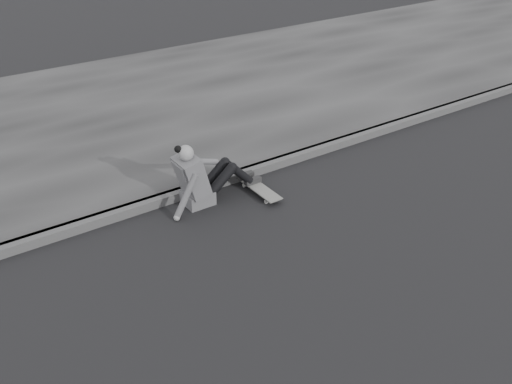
# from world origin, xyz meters

# --- Properties ---
(ground) EXTENTS (80.00, 80.00, 0.00)m
(ground) POSITION_xyz_m (0.00, 0.00, 0.00)
(ground) COLOR black
(ground) RESTS_ON ground
(curb) EXTENTS (24.00, 0.16, 0.12)m
(curb) POSITION_xyz_m (0.00, 2.58, 0.06)
(curb) COLOR #474747
(curb) RESTS_ON ground
(sidewalk) EXTENTS (24.00, 6.00, 0.12)m
(sidewalk) POSITION_xyz_m (0.00, 5.60, 0.06)
(sidewalk) COLOR #323232
(sidewalk) RESTS_ON ground
(skateboard) EXTENTS (0.20, 0.78, 0.09)m
(skateboard) POSITION_xyz_m (-1.16, 2.08, 0.07)
(skateboard) COLOR #A6A6A1
(skateboard) RESTS_ON ground
(seated_woman) EXTENTS (1.38, 0.46, 0.88)m
(seated_woman) POSITION_xyz_m (-1.89, 2.33, 0.36)
(seated_woman) COLOR #59585B
(seated_woman) RESTS_ON ground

